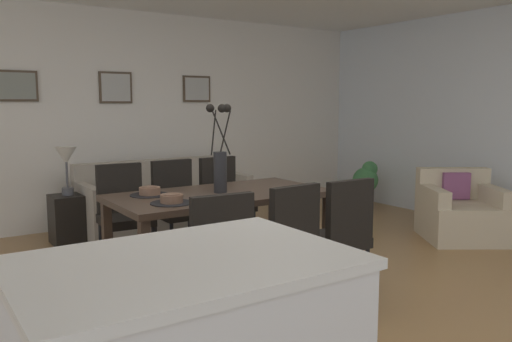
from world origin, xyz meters
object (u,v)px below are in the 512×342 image
(table_lamp, at_px, (66,160))
(armchair, at_px, (461,213))
(dining_chair_near_right, at_px, (123,209))
(framed_picture_right, at_px, (197,89))
(dining_chair_near_left, at_px, (215,254))
(bowl_near_left, at_px, (172,198))
(bowl_near_right, at_px, (150,190))
(sofa, at_px, (164,206))
(dining_chair_far_left, at_px, (284,240))
(dining_chair_far_right, at_px, (177,202))
(centerpiece_vase, at_px, (220,159))
(dining_chair_mid_right, at_px, (224,197))
(dining_table, at_px, (220,201))
(framed_picture_center, at_px, (116,88))
(side_table, at_px, (69,219))
(potted_plant, at_px, (366,182))
(dining_chair_mid_left, at_px, (339,231))
(framed_picture_left, at_px, (17,86))

(table_lamp, relative_size, armchair, 0.46)
(dining_chair_near_right, distance_m, framed_picture_right, 2.56)
(dining_chair_near_left, bearing_deg, framed_picture_right, 63.94)
(bowl_near_left, height_order, bowl_near_right, same)
(bowl_near_right, xyz_separation_m, sofa, (0.86, 1.68, -0.50))
(sofa, bearing_deg, dining_chair_far_left, -96.06)
(dining_chair_far_right, xyz_separation_m, centerpiece_vase, (-0.03, -0.90, 0.51))
(framed_picture_right, bearing_deg, dining_chair_mid_right, -108.66)
(framed_picture_right, bearing_deg, dining_chair_near_left, -116.06)
(bowl_near_left, relative_size, sofa, 0.09)
(dining_table, xyz_separation_m, bowl_near_right, (-0.54, 0.21, 0.12))
(dining_chair_near_left, xyz_separation_m, framed_picture_center, (0.55, 3.36, 1.16))
(dining_chair_near_left, bearing_deg, dining_chair_mid_right, 57.96)
(dining_chair_far_right, relative_size, bowl_near_right, 5.41)
(side_table, distance_m, potted_plant, 4.01)
(dining_chair_mid_left, distance_m, bowl_near_right, 1.55)
(bowl_near_right, relative_size, side_table, 0.33)
(dining_chair_mid_left, bearing_deg, potted_plant, 40.87)
(dining_chair_near_right, relative_size, dining_chair_far_left, 1.00)
(dining_chair_near_left, relative_size, framed_picture_center, 2.29)
(table_lamp, bearing_deg, centerpiece_vase, -67.57)
(dining_chair_near_right, xyz_separation_m, framed_picture_center, (0.53, 1.61, 1.16))
(dining_chair_far_left, height_order, centerpiece_vase, centerpiece_vase)
(sofa, relative_size, potted_plant, 2.87)
(dining_chair_mid_left, height_order, bowl_near_left, dining_chair_mid_left)
(dining_chair_mid_left, relative_size, table_lamp, 1.80)
(bowl_near_right, bearing_deg, bowl_near_left, -90.00)
(framed_picture_right, bearing_deg, potted_plant, -26.14)
(armchair, height_order, framed_picture_center, framed_picture_center)
(dining_chair_far_right, distance_m, bowl_near_left, 1.27)
(bowl_near_left, height_order, armchair, bowl_near_left)
(framed_picture_left, distance_m, framed_picture_center, 1.10)
(bowl_near_right, relative_size, table_lamp, 0.33)
(dining_chair_near_left, bearing_deg, framed_picture_center, 80.76)
(dining_chair_near_right, bearing_deg, centerpiece_vase, -58.95)
(dining_chair_mid_right, distance_m, sofa, 1.05)
(bowl_near_right, bearing_deg, dining_chair_near_left, -90.37)
(table_lamp, height_order, armchair, table_lamp)
(dining_table, xyz_separation_m, dining_chair_near_left, (-0.55, -0.87, -0.15))
(bowl_near_right, xyz_separation_m, framed_picture_right, (1.64, 2.28, 0.89))
(bowl_near_right, bearing_deg, table_lamp, 97.90)
(framed_picture_left, bearing_deg, dining_chair_far_right, -54.77)
(dining_chair_far_left, height_order, framed_picture_left, framed_picture_left)
(dining_chair_near_left, xyz_separation_m, dining_chair_near_right, (0.02, 1.75, 0.00))
(dining_table, xyz_separation_m, table_lamp, (-0.77, 1.87, 0.23))
(centerpiece_vase, height_order, potted_plant, centerpiece_vase)
(bowl_near_left, xyz_separation_m, sofa, (0.86, 2.10, -0.50))
(dining_chair_mid_left, bearing_deg, bowl_near_left, 148.49)
(dining_table, relative_size, bowl_near_left, 10.59)
(dining_chair_near_left, xyz_separation_m, table_lamp, (-0.22, 2.74, 0.38))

